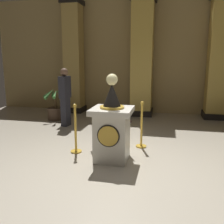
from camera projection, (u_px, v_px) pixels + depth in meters
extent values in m
plane|color=#B2A893|center=(117.00, 161.00, 5.00)|extent=(11.58, 11.58, 0.00)
cube|color=tan|center=(144.00, 56.00, 9.27)|extent=(11.58, 0.16, 4.19)
cube|color=beige|center=(112.00, 137.00, 4.98)|extent=(0.62, 0.62, 0.95)
cube|color=beige|center=(112.00, 111.00, 4.88)|extent=(0.78, 0.78, 0.10)
cylinder|color=gold|center=(108.00, 136.00, 4.65)|extent=(0.38, 0.03, 0.38)
cylinder|color=black|center=(108.00, 136.00, 4.66)|extent=(0.43, 0.01, 0.43)
cylinder|color=gold|center=(112.00, 107.00, 4.86)|extent=(0.47, 0.47, 0.04)
cone|color=black|center=(112.00, 95.00, 4.81)|extent=(0.34, 0.34, 0.44)
cylinder|color=gold|center=(112.00, 84.00, 4.77)|extent=(0.03, 0.03, 0.06)
sphere|color=beige|center=(112.00, 80.00, 4.75)|extent=(0.22, 0.22, 0.22)
cylinder|color=gold|center=(141.00, 146.00, 5.83)|extent=(0.24, 0.24, 0.03)
cylinder|color=gold|center=(142.00, 126.00, 5.73)|extent=(0.05, 0.05, 0.98)
sphere|color=gold|center=(142.00, 103.00, 5.62)|extent=(0.08, 0.08, 0.08)
cylinder|color=gold|center=(76.00, 151.00, 5.50)|extent=(0.24, 0.24, 0.03)
cylinder|color=gold|center=(76.00, 130.00, 5.40)|extent=(0.05, 0.05, 0.98)
sphere|color=gold|center=(75.00, 106.00, 5.29)|extent=(0.08, 0.08, 0.08)
cylinder|color=black|center=(126.00, 114.00, 5.58)|extent=(0.35, 0.69, 0.21)
cylinder|color=black|center=(93.00, 116.00, 5.42)|extent=(0.35, 0.69, 0.21)
sphere|color=black|center=(109.00, 119.00, 5.52)|extent=(0.04, 0.04, 0.04)
cube|color=black|center=(75.00, 109.00, 9.70)|extent=(0.69, 0.69, 0.20)
cube|color=tan|center=(74.00, 58.00, 9.31)|extent=(0.60, 0.60, 4.02)
cube|color=black|center=(72.00, 2.00, 8.91)|extent=(0.72, 0.72, 0.16)
cube|color=black|center=(214.00, 115.00, 8.65)|extent=(0.78, 0.78, 0.20)
cube|color=gold|center=(219.00, 58.00, 8.25)|extent=(0.68, 0.68, 4.02)
cube|color=black|center=(141.00, 112.00, 9.17)|extent=(0.83, 0.83, 0.20)
cube|color=gold|center=(142.00, 58.00, 8.78)|extent=(0.72, 0.72, 4.02)
cylinder|color=#4C3828|center=(56.00, 114.00, 8.43)|extent=(0.54, 0.54, 0.39)
cylinder|color=brown|center=(55.00, 103.00, 8.35)|extent=(0.08, 0.08, 0.31)
cone|color=#387533|center=(61.00, 93.00, 8.26)|extent=(0.45, 0.14, 0.25)
cone|color=#387533|center=(61.00, 93.00, 8.44)|extent=(0.27, 0.42, 0.32)
cone|color=#387533|center=(53.00, 93.00, 8.48)|extent=(0.31, 0.38, 0.37)
cone|color=#387533|center=(49.00, 93.00, 8.34)|extent=(0.41, 0.12, 0.34)
cone|color=#387533|center=(49.00, 94.00, 8.13)|extent=(0.27, 0.39, 0.37)
cone|color=#387533|center=(55.00, 94.00, 8.08)|extent=(0.23, 0.44, 0.30)
cube|color=#26262D|center=(66.00, 112.00, 7.57)|extent=(0.22, 0.30, 0.85)
cube|color=#26262D|center=(65.00, 87.00, 7.41)|extent=(0.27, 0.39, 0.64)
sphere|color=brown|center=(64.00, 72.00, 7.32)|extent=(0.23, 0.23, 0.23)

